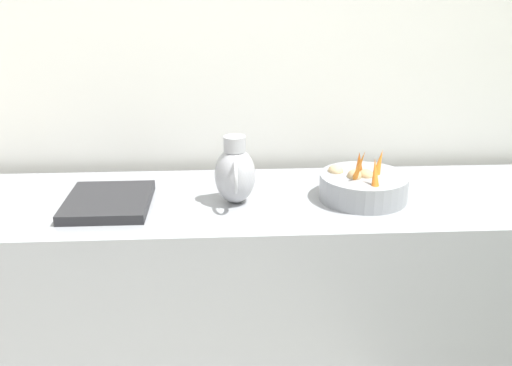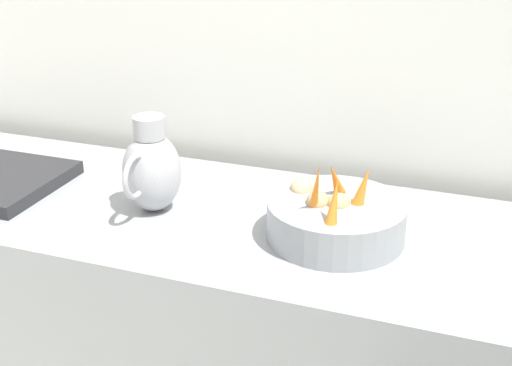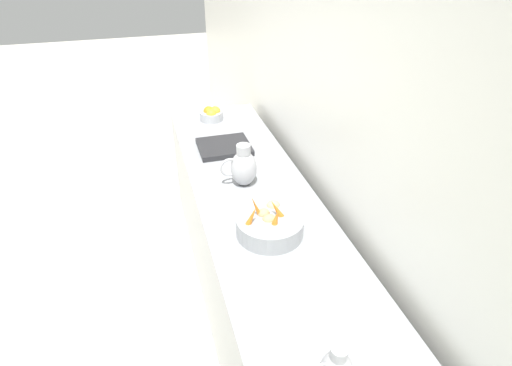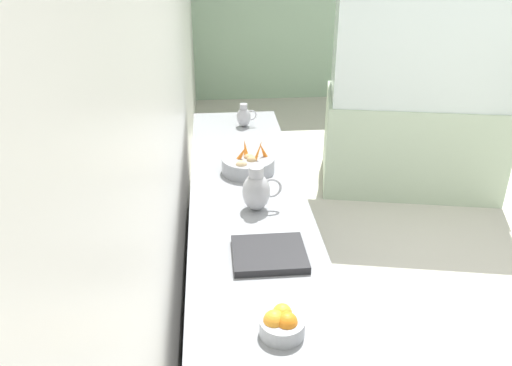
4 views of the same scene
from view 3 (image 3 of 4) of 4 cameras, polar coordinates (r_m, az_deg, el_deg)
name	(u,v)px [view 3 (image 3 of 4)]	position (r m, az deg, el deg)	size (l,w,h in m)	color
ground_plane	(13,336)	(3.16, -29.77, -17.37)	(15.60, 15.60, 0.00)	beige
tile_wall_left	(403,122)	(1.79, 19.06, 7.67)	(0.10, 8.64, 3.00)	white
prep_counter	(259,263)	(2.59, 0.45, -10.61)	(0.66, 2.85, 0.87)	gray
vegetable_colander	(270,225)	(2.08, 1.82, -5.65)	(0.33, 0.33, 0.22)	gray
orange_bowl	(212,114)	(3.31, -5.96, 9.12)	(0.17, 0.17, 0.11)	#9EA0A5
metal_pitcher_tall	(243,167)	(2.43, -1.71, 2.15)	(0.21, 0.15, 0.25)	#A3A3A8
counter_sink_basin	(224,147)	(2.87, -4.28, 4.85)	(0.34, 0.30, 0.04)	#232326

